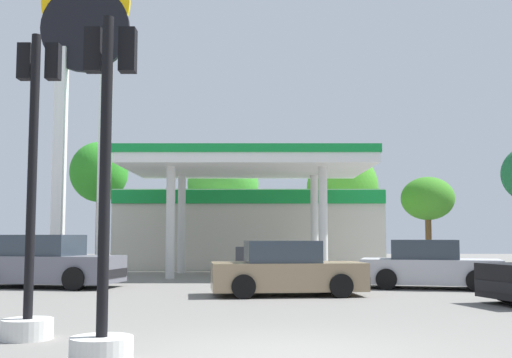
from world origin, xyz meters
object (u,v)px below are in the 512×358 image
(tree_1, at_px, (101,172))
(car_2, at_px, (431,266))
(traffic_signal_0, at_px, (33,230))
(car_1, at_px, (48,263))
(tree_4, at_px, (429,199))
(tree_2, at_px, (225,184))
(traffic_signal_2, at_px, (106,244))
(tree_3, at_px, (344,189))
(station_pole_sign, at_px, (86,75))
(car_3, at_px, (288,271))

(tree_1, bearing_deg, car_2, -49.22)
(traffic_signal_0, bearing_deg, car_1, 106.92)
(tree_4, bearing_deg, tree_1, 179.34)
(car_2, xyz_separation_m, tree_2, (-6.89, 15.92, 3.71))
(traffic_signal_0, distance_m, tree_2, 25.15)
(traffic_signal_2, bearing_deg, tree_3, 75.72)
(traffic_signal_0, distance_m, tree_3, 24.70)
(tree_2, bearing_deg, traffic_signal_0, -93.68)
(tree_1, relative_size, tree_3, 1.11)
(tree_3, bearing_deg, traffic_signal_2, -104.28)
(station_pole_sign, distance_m, tree_3, 14.67)
(car_3, relative_size, tree_4, 0.86)
(traffic_signal_2, relative_size, tree_2, 0.72)
(car_2, relative_size, tree_4, 0.90)
(tree_3, bearing_deg, tree_2, 165.13)
(car_3, bearing_deg, tree_4, 64.38)
(traffic_signal_2, xyz_separation_m, tree_2, (0.06, 26.75, 2.92))
(car_2, relative_size, tree_1, 0.63)
(tree_4, bearing_deg, car_1, -135.60)
(station_pole_sign, relative_size, tree_2, 2.08)
(car_3, height_order, traffic_signal_0, traffic_signal_0)
(car_3, xyz_separation_m, traffic_signal_0, (-4.21, -6.87, 0.99))
(tree_1, xyz_separation_m, tree_4, (17.98, -0.21, -1.48))
(tree_3, bearing_deg, car_3, -102.78)
(car_3, bearing_deg, station_pole_sign, 133.97)
(traffic_signal_2, distance_m, tree_4, 28.87)
(car_1, relative_size, traffic_signal_2, 1.08)
(tree_2, bearing_deg, car_2, -66.60)
(tree_1, relative_size, tree_4, 1.41)
(station_pole_sign, relative_size, car_2, 2.95)
(station_pole_sign, xyz_separation_m, tree_2, (4.94, 10.27, -3.45))
(tree_1, bearing_deg, tree_3, -7.16)
(station_pole_sign, bearing_deg, tree_3, 37.33)
(traffic_signal_0, bearing_deg, tree_3, 71.19)
(car_2, distance_m, tree_3, 14.63)
(tree_1, height_order, tree_3, tree_1)
(car_2, bearing_deg, car_1, 178.09)
(tree_2, height_order, tree_4, tree_2)
(traffic_signal_2, bearing_deg, car_2, 57.33)
(car_3, xyz_separation_m, tree_4, (8.56, 17.84, 2.88))
(tree_1, height_order, tree_2, tree_1)
(traffic_signal_2, distance_m, tree_3, 26.00)
(station_pole_sign, bearing_deg, car_1, -84.93)
(tree_1, xyz_separation_m, tree_2, (6.82, 0.03, -0.64))
(car_2, height_order, car_3, car_2)
(station_pole_sign, xyz_separation_m, tree_4, (16.10, 10.03, -4.29))
(car_3, xyz_separation_m, tree_1, (-9.42, 18.05, 4.36))
(car_1, bearing_deg, car_2, -1.91)
(traffic_signal_0, relative_size, tree_4, 0.99)
(station_pole_sign, xyz_separation_m, tree_3, (11.26, 8.59, -3.84))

